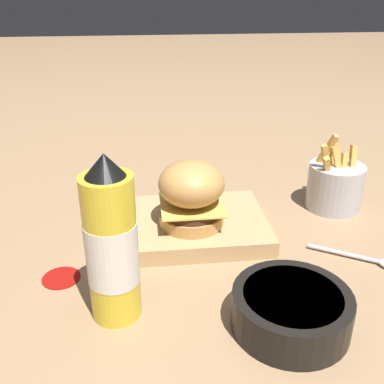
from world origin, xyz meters
name	(u,v)px	position (x,y,z in m)	size (l,w,h in m)	color
ground_plane	(175,217)	(0.00, 0.00, 0.00)	(6.00, 6.00, 0.00)	#9E7A56
serving_board	(192,225)	(-0.02, 0.06, 0.01)	(0.26, 0.20, 0.03)	tan
burger	(191,193)	(-0.02, 0.08, 0.09)	(0.11, 0.11, 0.11)	tan
ketchup_bottle	(112,246)	(0.10, 0.26, 0.10)	(0.07, 0.07, 0.23)	yellow
fries_basket	(335,185)	(-0.31, -0.01, 0.05)	(0.10, 0.10, 0.15)	#B7B7BC
side_bowl	(291,309)	(-0.12, 0.31, 0.03)	(0.15, 0.15, 0.05)	black
spoon	(375,261)	(-0.30, 0.19, 0.01)	(0.13, 0.09, 0.01)	silver
ketchup_puddle	(61,277)	(0.18, 0.17, 0.00)	(0.06, 0.06, 0.00)	#9E140F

